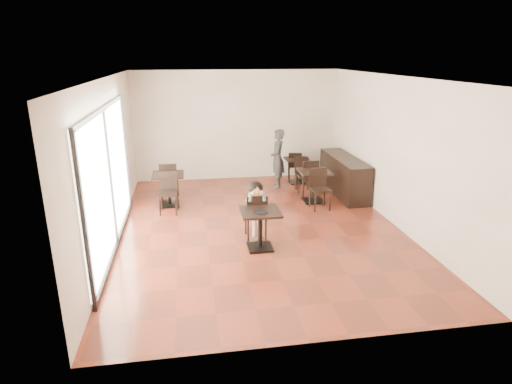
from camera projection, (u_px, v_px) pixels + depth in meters
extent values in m
cube|color=maroon|center=(259.00, 227.00, 9.40)|extent=(6.00, 8.00, 0.01)
cube|color=white|center=(260.00, 77.00, 8.41)|extent=(6.00, 8.00, 0.01)
cube|color=white|center=(237.00, 126.00, 12.66)|extent=(6.00, 0.01, 3.20)
cube|color=white|center=(315.00, 232.00, 5.15)|extent=(6.00, 0.01, 3.20)
cube|color=white|center=(110.00, 162.00, 8.45)|extent=(0.01, 8.00, 3.20)
cube|color=white|center=(394.00, 151.00, 9.36)|extent=(0.01, 8.00, 3.20)
cube|color=white|center=(109.00, 178.00, 8.05)|extent=(0.04, 4.50, 2.60)
cylinder|color=black|center=(261.00, 212.00, 8.05)|extent=(0.27, 0.27, 0.02)
imported|color=#37373B|center=(278.00, 158.00, 12.02)|extent=(0.49, 0.66, 1.65)
cube|color=black|center=(344.00, 176.00, 11.52)|extent=(0.60, 2.40, 1.00)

